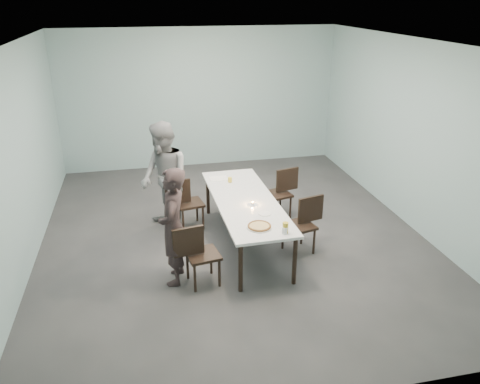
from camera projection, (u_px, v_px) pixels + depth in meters
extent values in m
plane|color=#333335|center=(232.00, 234.00, 7.63)|extent=(7.00, 7.00, 0.00)
cube|color=#8EB0B3|center=(200.00, 99.00, 10.19)|extent=(6.00, 0.02, 3.00)
cube|color=#8EB0B3|center=(314.00, 270.00, 3.90)|extent=(6.00, 0.02, 3.00)
cube|color=#8EB0B3|center=(19.00, 160.00, 6.46)|extent=(0.02, 7.00, 3.00)
cube|color=#8EB0B3|center=(412.00, 135.00, 7.63)|extent=(0.02, 7.00, 3.00)
cube|color=white|center=(231.00, 42.00, 6.45)|extent=(6.00, 7.00, 0.02)
cube|color=white|center=(245.00, 201.00, 7.07)|extent=(0.96, 2.62, 0.04)
cylinder|color=black|center=(241.00, 268.00, 6.05)|extent=(0.06, 0.06, 0.71)
cylinder|color=black|center=(208.00, 195.00, 8.23)|extent=(0.06, 0.06, 0.71)
cylinder|color=black|center=(295.00, 261.00, 6.21)|extent=(0.06, 0.06, 0.71)
cylinder|color=black|center=(249.00, 191.00, 8.39)|extent=(0.06, 0.06, 0.71)
cube|color=black|center=(203.00, 255.00, 6.20)|extent=(0.49, 0.49, 0.04)
cube|color=black|center=(188.00, 242.00, 6.04)|extent=(0.42, 0.11, 0.40)
cylinder|color=black|center=(195.00, 278.00, 6.09)|extent=(0.04, 0.04, 0.41)
cylinder|color=black|center=(188.00, 265.00, 6.38)|extent=(0.04, 0.04, 0.41)
cylinder|color=black|center=(219.00, 273.00, 6.21)|extent=(0.04, 0.04, 0.41)
cylinder|color=black|center=(211.00, 261.00, 6.50)|extent=(0.04, 0.04, 0.41)
cube|color=black|center=(190.00, 203.00, 7.72)|extent=(0.48, 0.48, 0.04)
cube|color=black|center=(178.00, 192.00, 7.56)|extent=(0.42, 0.11, 0.40)
cylinder|color=black|center=(183.00, 222.00, 7.60)|extent=(0.04, 0.04, 0.41)
cylinder|color=black|center=(178.00, 213.00, 7.89)|extent=(0.04, 0.04, 0.41)
cylinder|color=black|center=(203.00, 218.00, 7.72)|extent=(0.04, 0.04, 0.41)
cylinder|color=black|center=(197.00, 210.00, 8.01)|extent=(0.04, 0.04, 0.41)
cube|color=black|center=(299.00, 226.00, 6.97)|extent=(0.51, 0.51, 0.04)
cube|color=black|center=(311.00, 209.00, 6.95)|extent=(0.42, 0.14, 0.40)
cylinder|color=black|center=(302.00, 232.00, 7.27)|extent=(0.04, 0.04, 0.41)
cylinder|color=black|center=(314.00, 242.00, 6.99)|extent=(0.04, 0.04, 0.41)
cylinder|color=black|center=(283.00, 237.00, 7.13)|extent=(0.04, 0.04, 0.41)
cylinder|color=black|center=(295.00, 247.00, 6.85)|extent=(0.04, 0.04, 0.41)
cube|color=black|center=(277.00, 194.00, 8.07)|extent=(0.51, 0.51, 0.04)
cube|color=black|center=(287.00, 179.00, 8.05)|extent=(0.42, 0.14, 0.40)
cylinder|color=black|center=(280.00, 201.00, 8.37)|extent=(0.04, 0.04, 0.41)
cylinder|color=black|center=(290.00, 208.00, 8.09)|extent=(0.04, 0.04, 0.41)
cylinder|color=black|center=(264.00, 204.00, 8.23)|extent=(0.04, 0.04, 0.41)
cylinder|color=black|center=(273.00, 212.00, 7.95)|extent=(0.04, 0.04, 0.41)
imported|color=black|center=(173.00, 227.00, 6.11)|extent=(0.50, 0.66, 1.62)
imported|color=gray|center=(165.00, 179.00, 7.43)|extent=(0.96, 1.07, 1.82)
cylinder|color=white|center=(259.00, 227.00, 6.23)|extent=(0.34, 0.34, 0.01)
cylinder|color=#EFCA88|center=(259.00, 226.00, 6.23)|extent=(0.30, 0.30, 0.01)
torus|color=brown|center=(259.00, 226.00, 6.22)|extent=(0.32, 0.32, 0.03)
cylinder|color=white|center=(265.00, 214.00, 6.61)|extent=(0.18, 0.18, 0.01)
cylinder|color=gold|center=(285.00, 228.00, 6.06)|extent=(0.08, 0.08, 0.15)
cylinder|color=silver|center=(285.00, 230.00, 6.07)|extent=(0.08, 0.08, 0.09)
cylinder|color=silver|center=(252.00, 204.00, 6.90)|extent=(0.06, 0.06, 0.03)
cylinder|color=orange|center=(252.00, 202.00, 6.89)|extent=(0.04, 0.04, 0.01)
cylinder|color=gold|center=(230.00, 180.00, 7.71)|extent=(0.07, 0.07, 0.08)
cube|color=silver|center=(219.00, 178.00, 7.87)|extent=(0.31, 0.23, 0.01)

